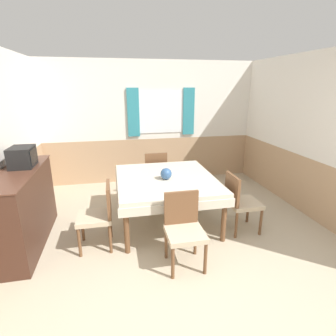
{
  "coord_description": "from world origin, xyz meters",
  "views": [
    {
      "loc": [
        -0.81,
        -1.83,
        2.08
      ],
      "look_at": [
        -0.03,
        1.88,
        0.88
      ],
      "focal_mm": 28.0,
      "sensor_mm": 36.0,
      "label": 1
    }
  ],
  "objects_px": {
    "chair_head_near": "(184,227)",
    "sideboard": "(24,208)",
    "tv": "(22,157)",
    "chair_left_near": "(99,213)",
    "chair_right_near": "(240,200)",
    "chair_head_window": "(155,171)",
    "vase": "(166,174)",
    "dining_table": "(166,183)"
  },
  "relations": [
    {
      "from": "dining_table",
      "to": "chair_head_near",
      "type": "bearing_deg",
      "value": -90.0
    },
    {
      "from": "chair_head_window",
      "to": "chair_right_near",
      "type": "height_order",
      "value": "same"
    },
    {
      "from": "chair_left_near",
      "to": "tv",
      "type": "distance_m",
      "value": 1.27
    },
    {
      "from": "chair_right_near",
      "to": "dining_table",
      "type": "bearing_deg",
      "value": -117.26
    },
    {
      "from": "chair_left_near",
      "to": "chair_right_near",
      "type": "bearing_deg",
      "value": -90.0
    },
    {
      "from": "chair_head_near",
      "to": "dining_table",
      "type": "bearing_deg",
      "value": -90.0
    },
    {
      "from": "chair_head_near",
      "to": "chair_left_near",
      "type": "xyz_separation_m",
      "value": [
        -0.99,
        0.56,
        0.0
      ]
    },
    {
      "from": "chair_head_window",
      "to": "tv",
      "type": "bearing_deg",
      "value": -150.12
    },
    {
      "from": "tv",
      "to": "vase",
      "type": "xyz_separation_m",
      "value": [
        1.94,
        -0.03,
        -0.36
      ]
    },
    {
      "from": "chair_head_near",
      "to": "tv",
      "type": "height_order",
      "value": "tv"
    },
    {
      "from": "dining_table",
      "to": "chair_left_near",
      "type": "height_order",
      "value": "chair_left_near"
    },
    {
      "from": "tv",
      "to": "chair_head_near",
      "type": "bearing_deg",
      "value": -27.76
    },
    {
      "from": "chair_head_window",
      "to": "chair_left_near",
      "type": "height_order",
      "value": "same"
    },
    {
      "from": "chair_right_near",
      "to": "sideboard",
      "type": "distance_m",
      "value": 2.98
    },
    {
      "from": "chair_right_near",
      "to": "tv",
      "type": "height_order",
      "value": "tv"
    },
    {
      "from": "dining_table",
      "to": "chair_head_near",
      "type": "height_order",
      "value": "chair_head_near"
    },
    {
      "from": "dining_table",
      "to": "chair_right_near",
      "type": "bearing_deg",
      "value": -27.26
    },
    {
      "from": "chair_head_near",
      "to": "chair_left_near",
      "type": "bearing_deg",
      "value": -29.4
    },
    {
      "from": "chair_left_near",
      "to": "vase",
      "type": "relative_size",
      "value": 5.07
    },
    {
      "from": "dining_table",
      "to": "vase",
      "type": "relative_size",
      "value": 9.58
    },
    {
      "from": "chair_head_near",
      "to": "chair_head_window",
      "type": "height_order",
      "value": "same"
    },
    {
      "from": "chair_head_near",
      "to": "tv",
      "type": "relative_size",
      "value": 2.38
    },
    {
      "from": "chair_head_near",
      "to": "chair_left_near",
      "type": "height_order",
      "value": "same"
    },
    {
      "from": "vase",
      "to": "chair_right_near",
      "type": "bearing_deg",
      "value": -23.18
    },
    {
      "from": "chair_head_near",
      "to": "tv",
      "type": "distance_m",
      "value": 2.31
    },
    {
      "from": "tv",
      "to": "chair_head_window",
      "type": "bearing_deg",
      "value": 29.88
    },
    {
      "from": "sideboard",
      "to": "chair_right_near",
      "type": "bearing_deg",
      "value": -5.11
    },
    {
      "from": "sideboard",
      "to": "vase",
      "type": "distance_m",
      "value": 1.99
    },
    {
      "from": "chair_head_near",
      "to": "chair_right_near",
      "type": "relative_size",
      "value": 1.0
    },
    {
      "from": "dining_table",
      "to": "chair_head_near",
      "type": "distance_m",
      "value": 1.08
    },
    {
      "from": "sideboard",
      "to": "tv",
      "type": "distance_m",
      "value": 0.68
    },
    {
      "from": "chair_head_window",
      "to": "vase",
      "type": "height_order",
      "value": "vase"
    },
    {
      "from": "dining_table",
      "to": "chair_head_window",
      "type": "xyz_separation_m",
      "value": [
        -0.0,
        1.07,
        -0.15
      ]
    },
    {
      "from": "dining_table",
      "to": "vase",
      "type": "bearing_deg",
      "value": -99.97
    },
    {
      "from": "dining_table",
      "to": "chair_head_window",
      "type": "bearing_deg",
      "value": 90.0
    },
    {
      "from": "chair_right_near",
      "to": "vase",
      "type": "bearing_deg",
      "value": -113.18
    },
    {
      "from": "chair_head_near",
      "to": "sideboard",
      "type": "height_order",
      "value": "sideboard"
    },
    {
      "from": "chair_head_window",
      "to": "tv",
      "type": "height_order",
      "value": "tv"
    },
    {
      "from": "chair_head_near",
      "to": "chair_right_near",
      "type": "bearing_deg",
      "value": -150.6
    },
    {
      "from": "dining_table",
      "to": "chair_right_near",
      "type": "distance_m",
      "value": 1.13
    },
    {
      "from": "chair_left_near",
      "to": "chair_head_near",
      "type": "bearing_deg",
      "value": -119.4
    },
    {
      "from": "sideboard",
      "to": "tv",
      "type": "height_order",
      "value": "tv"
    }
  ]
}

